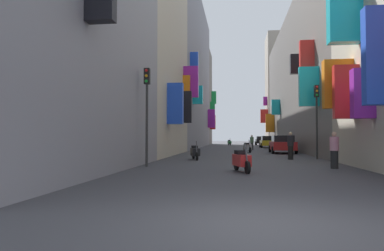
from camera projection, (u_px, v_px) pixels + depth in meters
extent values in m
plane|color=#38383D|center=(240.00, 150.00, 35.45)|extent=(140.00, 140.00, 0.00)
cube|color=#BCB29E|center=(138.00, 38.00, 26.97)|extent=(6.00, 12.53, 18.33)
cube|color=black|center=(185.00, 107.00, 27.50)|extent=(1.07, 0.35, 2.53)
cube|color=purple|center=(191.00, 82.00, 30.35)|extent=(1.31, 0.52, 2.73)
cube|color=orange|center=(187.00, 89.00, 30.04)|extent=(0.62, 0.38, 2.34)
cube|color=blue|center=(175.00, 104.00, 23.26)|extent=(1.05, 0.57, 2.76)
cube|color=gray|center=(180.00, 73.00, 46.63)|extent=(6.00, 27.09, 19.96)
cube|color=#19B2BF|center=(198.00, 95.00, 36.72)|extent=(1.07, 0.57, 1.94)
cube|color=blue|center=(194.00, 67.00, 34.76)|extent=(0.82, 0.44, 2.94)
cube|color=purple|center=(211.00, 118.00, 56.07)|extent=(1.16, 0.40, 2.98)
cube|color=slate|center=(195.00, 99.00, 63.24)|extent=(6.00, 6.53, 16.78)
cube|color=green|center=(214.00, 98.00, 64.63)|extent=(0.88, 0.46, 2.36)
cube|color=green|center=(213.00, 108.00, 61.07)|extent=(0.85, 0.36, 2.39)
cube|color=red|center=(213.00, 122.00, 60.36)|extent=(0.99, 0.35, 2.47)
cube|color=red|center=(346.00, 92.00, 15.34)|extent=(1.07, 0.40, 2.39)
cube|color=purple|center=(363.00, 94.00, 13.66)|extent=(0.82, 0.54, 1.98)
cube|color=orange|center=(338.00, 84.00, 16.16)|extent=(1.32, 0.55, 2.27)
cube|color=#19B2BF|center=(344.00, 10.00, 15.03)|extent=(1.37, 0.65, 2.96)
cube|color=slate|center=(313.00, 83.00, 37.59)|extent=(6.00, 36.97, 14.49)
cube|color=red|center=(307.00, 58.00, 24.07)|extent=(0.96, 0.49, 2.46)
cube|color=#19B2BF|center=(276.00, 107.00, 42.74)|extent=(1.01, 0.39, 1.88)
cube|color=#19B2BF|center=(309.00, 87.00, 22.68)|extent=(1.27, 0.40, 2.59)
cube|color=orange|center=(270.00, 123.00, 49.19)|extent=(1.21, 0.37, 2.63)
cube|color=black|center=(296.00, 64.00, 28.28)|extent=(0.97, 0.57, 1.60)
cube|color=#9E9384|center=(284.00, 90.00, 61.07)|extent=(6.00, 6.87, 19.41)
cube|color=red|center=(264.00, 116.00, 58.89)|extent=(1.27, 0.36, 2.31)
cube|color=purple|center=(265.00, 101.00, 60.43)|extent=(0.67, 0.64, 1.53)
cube|color=#B21E1E|center=(282.00, 146.00, 29.10)|extent=(1.84, 3.95, 0.66)
cube|color=black|center=(283.00, 139.00, 28.92)|extent=(1.62, 2.21, 0.53)
cylinder|color=black|center=(270.00, 149.00, 30.50)|extent=(0.18, 0.60, 0.60)
cylinder|color=black|center=(291.00, 149.00, 30.26)|extent=(0.18, 0.60, 0.60)
cylinder|color=black|center=(273.00, 150.00, 27.91)|extent=(0.18, 0.60, 0.60)
cylinder|color=black|center=(296.00, 150.00, 27.67)|extent=(0.18, 0.60, 0.60)
cube|color=black|center=(261.00, 141.00, 56.57)|extent=(1.84, 3.97, 0.66)
cube|color=black|center=(262.00, 138.00, 56.40)|extent=(1.62, 2.22, 0.47)
cylinder|color=black|center=(255.00, 143.00, 57.98)|extent=(0.18, 0.60, 0.60)
cylinder|color=black|center=(266.00, 143.00, 57.74)|extent=(0.18, 0.60, 0.60)
cylinder|color=black|center=(256.00, 143.00, 55.38)|extent=(0.18, 0.60, 0.60)
cylinder|color=black|center=(268.00, 143.00, 55.15)|extent=(0.18, 0.60, 0.60)
cube|color=gold|center=(268.00, 143.00, 43.63)|extent=(1.66, 4.41, 0.62)
cube|color=black|center=(268.00, 138.00, 43.43)|extent=(1.46, 2.47, 0.56)
cylinder|color=black|center=(260.00, 145.00, 45.17)|extent=(0.18, 0.60, 0.60)
cylinder|color=black|center=(273.00, 145.00, 44.95)|extent=(0.18, 0.60, 0.60)
cylinder|color=black|center=(262.00, 146.00, 42.28)|extent=(0.18, 0.60, 0.60)
cylinder|color=black|center=(276.00, 146.00, 42.07)|extent=(0.18, 0.60, 0.60)
cube|color=black|center=(195.00, 152.00, 20.86)|extent=(0.73, 1.21, 0.45)
cube|color=black|center=(195.00, 147.00, 21.08)|extent=(0.46, 0.63, 0.16)
cylinder|color=#4C4C51|center=(197.00, 147.00, 20.31)|extent=(0.13, 0.28, 0.68)
cylinder|color=black|center=(197.00, 156.00, 20.16)|extent=(0.22, 0.49, 0.48)
cylinder|color=black|center=(193.00, 155.00, 21.56)|extent=(0.22, 0.49, 0.48)
cube|color=#ADADB2|center=(247.00, 147.00, 30.58)|extent=(0.75, 1.28, 0.45)
cube|color=black|center=(247.00, 144.00, 30.81)|extent=(0.46, 0.63, 0.16)
cylinder|color=#4C4C51|center=(249.00, 144.00, 29.99)|extent=(0.13, 0.28, 0.68)
cylinder|color=black|center=(250.00, 150.00, 29.83)|extent=(0.23, 0.49, 0.48)
cylinder|color=black|center=(245.00, 149.00, 31.32)|extent=(0.23, 0.49, 0.48)
cube|color=red|center=(242.00, 160.00, 13.63)|extent=(0.75, 1.24, 0.45)
cube|color=black|center=(240.00, 152.00, 13.85)|extent=(0.47, 0.63, 0.16)
cylinder|color=#4C4C51|center=(246.00, 153.00, 13.07)|extent=(0.14, 0.28, 0.68)
cylinder|color=black|center=(248.00, 168.00, 12.91)|extent=(0.23, 0.49, 0.48)
cylinder|color=black|center=(236.00, 164.00, 14.33)|extent=(0.23, 0.49, 0.48)
cube|color=#287F3D|center=(229.00, 142.00, 55.47)|extent=(0.66, 1.13, 0.45)
cube|color=black|center=(229.00, 140.00, 55.68)|extent=(0.43, 0.62, 0.16)
cylinder|color=#4C4C51|center=(230.00, 140.00, 54.96)|extent=(0.12, 0.28, 0.68)
cylinder|color=black|center=(230.00, 144.00, 54.81)|extent=(0.20, 0.49, 0.48)
cylinder|color=black|center=(229.00, 144.00, 56.13)|extent=(0.20, 0.49, 0.48)
cylinder|color=#343434|center=(252.00, 146.00, 36.42)|extent=(0.44, 0.44, 0.76)
cylinder|color=#4C724C|center=(252.00, 140.00, 36.45)|extent=(0.52, 0.52, 0.60)
sphere|color=tan|center=(252.00, 136.00, 36.46)|extent=(0.20, 0.20, 0.20)
cylinder|color=black|center=(334.00, 160.00, 15.06)|extent=(0.39, 0.39, 0.78)
cylinder|color=pink|center=(334.00, 144.00, 15.08)|extent=(0.46, 0.46, 0.62)
sphere|color=tan|center=(334.00, 134.00, 15.09)|extent=(0.21, 0.21, 0.21)
cylinder|color=black|center=(291.00, 153.00, 20.94)|extent=(0.39, 0.39, 0.82)
cylinder|color=black|center=(290.00, 141.00, 20.97)|extent=(0.47, 0.47, 0.65)
sphere|color=tan|center=(290.00, 134.00, 20.98)|extent=(0.22, 0.22, 0.22)
cylinder|color=#2D2D2D|center=(147.00, 125.00, 16.12)|extent=(0.12, 0.12, 3.87)
cube|color=black|center=(147.00, 76.00, 16.20)|extent=(0.26, 0.26, 0.75)
sphere|color=red|center=(146.00, 70.00, 16.07)|extent=(0.14, 0.14, 0.14)
sphere|color=orange|center=(146.00, 76.00, 16.06)|extent=(0.14, 0.14, 0.14)
sphere|color=green|center=(146.00, 81.00, 16.05)|extent=(0.14, 0.14, 0.14)
cylinder|color=#2D2D2D|center=(317.00, 128.00, 21.40)|extent=(0.12, 0.12, 3.86)
cube|color=black|center=(316.00, 91.00, 21.47)|extent=(0.26, 0.26, 0.75)
sphere|color=red|center=(317.00, 87.00, 21.34)|extent=(0.14, 0.14, 0.14)
sphere|color=orange|center=(317.00, 91.00, 21.33)|extent=(0.14, 0.14, 0.14)
sphere|color=green|center=(317.00, 95.00, 21.33)|extent=(0.14, 0.14, 0.14)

